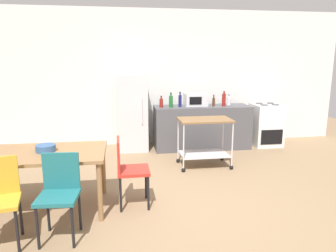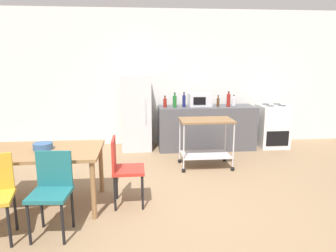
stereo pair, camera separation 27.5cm
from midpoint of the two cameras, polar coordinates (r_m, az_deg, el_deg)
name	(u,v)px [view 2 (the right image)]	position (r m, az deg, el deg)	size (l,w,h in m)	color
ground_plane	(179,206)	(4.14, 4.08, -14.43)	(12.00, 12.00, 0.00)	#8C7051
back_wall	(161,78)	(6.89, -0.12, 8.78)	(8.40, 0.12, 2.90)	silver
kitchen_counter	(206,128)	(6.59, 8.18, -0.29)	(2.00, 0.64, 0.90)	#4C4C51
dining_table	(40,156)	(4.14, -20.68, -5.23)	(1.50, 0.90, 0.75)	olive
chair_red	(123,166)	(4.00, -6.24, -7.41)	(0.40, 0.40, 0.89)	#B72D23
chair_teal	(52,188)	(3.53, -18.45, -10.72)	(0.43, 0.43, 0.89)	#1E666B
stove_oven	(272,126)	(7.08, 19.63, 0.01)	(0.60, 0.61, 0.92)	white
refrigerator	(137,113)	(6.44, -4.59, 2.47)	(0.60, 0.63, 1.55)	silver
kitchen_cart	(206,135)	(5.42, 8.42, -1.66)	(0.91, 0.57, 0.85)	brown
bottle_hot_sauce	(165,103)	(6.29, 0.70, 4.30)	(0.07, 0.07, 0.24)	maroon
bottle_sesame_oil	(175,101)	(6.29, 2.49, 4.55)	(0.08, 0.08, 0.30)	#1E6628
bottle_sparkling_water	(184,101)	(6.37, 4.19, 4.65)	(0.07, 0.07, 0.30)	navy
microwave	(200,100)	(6.51, 7.08, 4.78)	(0.46, 0.35, 0.26)	silver
bottle_wine	(218,102)	(6.49, 10.38, 4.35)	(0.06, 0.06, 0.24)	#4C2D19
bottle_soy_sauce	(228,100)	(6.53, 12.24, 4.68)	(0.08, 0.08, 0.31)	maroon
bottle_vinegar	(234,101)	(6.72, 13.13, 4.43)	(0.08, 0.08, 0.22)	silver
fruit_bowl	(43,146)	(4.13, -20.22, -3.51)	(0.24, 0.24, 0.08)	#33598C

